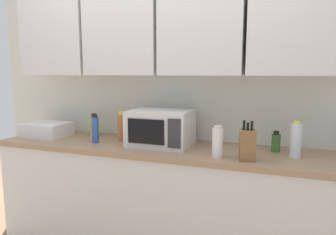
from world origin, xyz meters
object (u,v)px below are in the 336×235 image
(bottle_green_oil, at_px, (276,142))
(bottle_spice_jar, at_px, (121,127))
(knife_block, at_px, (247,144))
(bottle_white_jar, at_px, (218,142))
(microwave, at_px, (161,128))
(dish_rack, at_px, (47,129))
(bottle_clear_tall, at_px, (296,140))
(bottle_yellow_mustard, at_px, (94,126))
(bottle_blue_cleaner, at_px, (95,129))

(bottle_green_oil, bearing_deg, bottle_spice_jar, -176.62)
(knife_block, xyz_separation_m, bottle_spice_jar, (-1.05, 0.22, 0.02))
(knife_block, bearing_deg, bottle_green_oil, 58.91)
(bottle_green_oil, bearing_deg, bottle_white_jar, -141.20)
(bottle_green_oil, bearing_deg, microwave, -173.26)
(dish_rack, height_order, bottle_clear_tall, bottle_clear_tall)
(bottle_yellow_mustard, relative_size, bottle_white_jar, 0.94)
(bottle_yellow_mustard, relative_size, bottle_blue_cleaner, 0.89)
(dish_rack, bearing_deg, bottle_blue_cleaner, -8.45)
(microwave, relative_size, bottle_white_jar, 2.20)
(knife_block, distance_m, bottle_clear_tall, 0.35)
(bottle_yellow_mustard, relative_size, bottle_spice_jar, 0.81)
(dish_rack, distance_m, bottle_clear_tall, 2.09)
(bottle_white_jar, bearing_deg, bottle_green_oil, 38.80)
(microwave, bearing_deg, bottle_yellow_mustard, 169.43)
(microwave, bearing_deg, dish_rack, -179.16)
(bottle_clear_tall, bearing_deg, microwave, 178.80)
(bottle_white_jar, height_order, bottle_green_oil, bottle_white_jar)
(bottle_clear_tall, xyz_separation_m, bottle_blue_cleaner, (-1.52, -0.08, -0.01))
(bottle_white_jar, bearing_deg, dish_rack, 173.52)
(microwave, distance_m, bottle_clear_tall, 0.99)
(bottle_yellow_mustard, bearing_deg, microwave, -10.57)
(microwave, height_order, bottle_clear_tall, microwave)
(dish_rack, relative_size, bottle_green_oil, 2.49)
(knife_block, height_order, bottle_green_oil, knife_block)
(microwave, bearing_deg, bottle_spice_jar, 175.50)
(bottle_spice_jar, xyz_separation_m, bottle_blue_cleaner, (-0.17, -0.13, -0.01))
(bottle_yellow_mustard, bearing_deg, dish_rack, -160.49)
(knife_block, relative_size, bottle_spice_jar, 1.03)
(bottle_spice_jar, relative_size, bottle_blue_cleaner, 1.10)
(microwave, distance_m, bottle_green_oil, 0.87)
(bottle_clear_tall, bearing_deg, bottle_yellow_mustard, 174.89)
(bottle_white_jar, relative_size, bottle_spice_jar, 0.86)
(dish_rack, xyz_separation_m, bottle_white_jar, (1.59, -0.18, 0.05))
(bottle_white_jar, relative_size, bottle_green_oil, 1.44)
(knife_block, xyz_separation_m, bottle_green_oil, (0.18, 0.29, -0.03))
(bottle_green_oil, bearing_deg, bottle_blue_cleaner, -171.76)
(knife_block, xyz_separation_m, bottle_clear_tall, (0.30, 0.17, 0.02))
(dish_rack, relative_size, bottle_spice_jar, 1.49)
(bottle_yellow_mustard, bearing_deg, bottle_clear_tall, -5.11)
(bottle_blue_cleaner, bearing_deg, bottle_white_jar, -5.38)
(knife_block, distance_m, bottle_green_oil, 0.34)
(bottle_spice_jar, bearing_deg, bottle_clear_tall, -2.10)
(dish_rack, height_order, knife_block, knife_block)
(dish_rack, xyz_separation_m, bottle_spice_jar, (0.74, 0.05, 0.06))
(bottle_green_oil, relative_size, bottle_clear_tall, 0.61)
(knife_block, bearing_deg, microwave, 164.44)
(dish_rack, relative_size, bottle_white_jar, 1.74)
(bottle_yellow_mustard, bearing_deg, bottle_spice_jar, -17.15)
(microwave, height_order, dish_rack, microwave)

